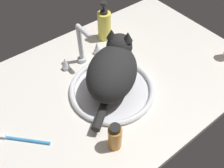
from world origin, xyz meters
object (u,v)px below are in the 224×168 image
(faucet, at_px, (82,49))
(toothbrush, at_px, (23,139))
(cat, at_px, (113,69))
(sink_basin, at_px, (112,89))
(soap_pump_bottle, at_px, (104,25))
(amber_bottle, at_px, (115,137))

(faucet, height_order, toothbrush, faucet)
(cat, relative_size, toothbrush, 2.43)
(sink_basin, relative_size, soap_pump_bottle, 1.78)
(cat, height_order, toothbrush, cat)
(cat, xyz_separation_m, amber_bottle, (-0.15, -0.21, -0.05))
(faucet, distance_m, soap_pump_bottle, 0.20)
(faucet, bearing_deg, amber_bottle, -108.84)
(sink_basin, distance_m, faucet, 0.22)
(faucet, distance_m, amber_bottle, 0.43)
(sink_basin, height_order, cat, cat)
(toothbrush, bearing_deg, cat, -0.03)
(faucet, bearing_deg, soap_pump_bottle, 23.82)
(soap_pump_bottle, relative_size, amber_bottle, 1.65)
(toothbrush, bearing_deg, soap_pump_bottle, 26.73)
(soap_pump_bottle, height_order, toothbrush, soap_pump_bottle)
(amber_bottle, bearing_deg, cat, 53.31)
(sink_basin, xyz_separation_m, cat, (0.01, 0.01, 0.10))
(faucet, bearing_deg, cat, -85.92)
(sink_basin, bearing_deg, amber_bottle, -125.48)
(sink_basin, height_order, soap_pump_bottle, soap_pump_bottle)
(amber_bottle, bearing_deg, sink_basin, 54.52)
(faucet, height_order, soap_pump_bottle, faucet)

